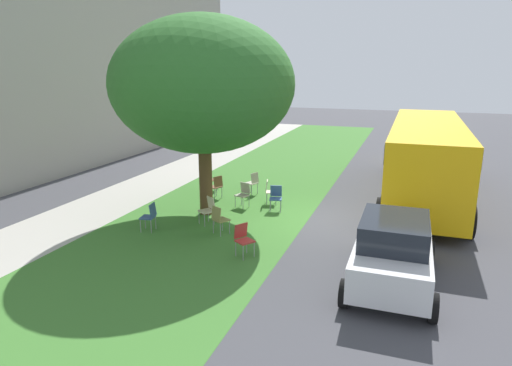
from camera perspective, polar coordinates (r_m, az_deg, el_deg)
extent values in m
plane|color=#424247|center=(14.81, 7.44, -4.76)|extent=(80.00, 80.00, 0.00)
cube|color=#3D752D|center=(15.73, -4.04, -3.49)|extent=(48.00, 6.00, 0.01)
cube|color=#ADA89E|center=(17.88, -17.11, -1.88)|extent=(48.00, 2.80, 0.01)
cylinder|color=brown|center=(15.08, -6.46, 1.40)|extent=(0.44, 0.44, 2.91)
ellipsoid|color=#2D6B28|center=(14.70, -6.79, 12.34)|extent=(5.90, 5.90, 4.36)
cube|color=brown|center=(18.19, -5.51, 0.42)|extent=(0.52, 0.50, 0.04)
cube|color=brown|center=(18.16, -6.09, 1.16)|extent=(0.41, 0.20, 0.40)
cylinder|color=gray|center=(18.05, -5.04, -0.43)|extent=(0.02, 0.02, 0.42)
cylinder|color=gray|center=(18.40, -4.89, -0.14)|extent=(0.02, 0.02, 0.42)
cylinder|color=gray|center=(18.10, -6.10, -0.42)|extent=(0.02, 0.02, 0.42)
cylinder|color=gray|center=(18.44, -5.94, -0.13)|extent=(0.02, 0.02, 0.42)
cube|color=brown|center=(17.12, -5.22, -0.48)|extent=(0.55, 0.54, 0.04)
cube|color=brown|center=(16.92, -4.85, 0.19)|extent=(0.40, 0.25, 0.40)
cylinder|color=gray|center=(17.42, -5.10, -0.99)|extent=(0.02, 0.02, 0.42)
cylinder|color=gray|center=(17.20, -6.02, -1.22)|extent=(0.02, 0.02, 0.42)
cylinder|color=gray|center=(17.16, -4.38, -1.21)|extent=(0.02, 0.02, 0.42)
cylinder|color=gray|center=(16.94, -5.30, -1.45)|extent=(0.02, 0.02, 0.42)
cube|color=#335184|center=(15.52, 2.53, -2.03)|extent=(0.49, 0.50, 0.04)
cube|color=#335184|center=(15.62, 2.58, -1.00)|extent=(0.18, 0.41, 0.40)
cylinder|color=gray|center=(15.44, 1.81, -3.01)|extent=(0.02, 0.02, 0.42)
cylinder|color=gray|center=(15.41, 3.14, -3.05)|extent=(0.02, 0.02, 0.42)
cylinder|color=gray|center=(15.76, 1.90, -2.63)|extent=(0.02, 0.02, 0.42)
cylinder|color=gray|center=(15.74, 3.21, -2.67)|extent=(0.02, 0.02, 0.42)
cube|color=olive|center=(13.46, -4.45, -4.71)|extent=(0.56, 0.56, 0.04)
cube|color=olive|center=(13.29, -5.10, -3.89)|extent=(0.27, 0.39, 0.40)
cylinder|color=gray|center=(13.50, -3.39, -5.66)|extent=(0.02, 0.02, 0.42)
cylinder|color=gray|center=(13.77, -4.31, -5.26)|extent=(0.02, 0.02, 0.42)
cylinder|color=gray|center=(13.31, -4.56, -5.99)|extent=(0.02, 0.02, 0.42)
cylinder|color=gray|center=(13.58, -5.47, -5.58)|extent=(0.02, 0.02, 0.42)
cube|color=beige|center=(14.30, -6.36, -3.58)|extent=(0.57, 0.57, 0.04)
cube|color=beige|center=(14.31, -5.76, -2.54)|extent=(0.30, 0.38, 0.40)
cylinder|color=gray|center=(14.45, -7.27, -4.38)|extent=(0.02, 0.02, 0.42)
cylinder|color=gray|center=(14.15, -6.57, -4.77)|extent=(0.02, 0.02, 0.42)
cylinder|color=gray|center=(14.60, -6.10, -4.13)|extent=(0.02, 0.02, 0.42)
cylinder|color=gray|center=(14.30, -5.38, -4.52)|extent=(0.02, 0.02, 0.42)
cube|color=#ADA393|center=(17.58, -0.60, -0.01)|extent=(0.53, 0.52, 0.04)
cube|color=#ADA393|center=(17.41, -0.15, 0.66)|extent=(0.40, 0.22, 0.40)
cylinder|color=gray|center=(17.88, -0.63, -0.52)|extent=(0.02, 0.02, 0.42)
cylinder|color=gray|center=(17.62, -1.40, -0.75)|extent=(0.02, 0.02, 0.42)
cylinder|color=gray|center=(17.67, 0.20, -0.71)|extent=(0.02, 0.02, 0.42)
cylinder|color=gray|center=(17.40, -0.56, -0.95)|extent=(0.02, 0.02, 0.42)
cube|color=#ADA393|center=(15.92, -1.78, -1.59)|extent=(0.51, 0.53, 0.04)
cube|color=#ADA393|center=(15.99, -1.38, -0.62)|extent=(0.21, 0.41, 0.40)
cylinder|color=gray|center=(15.98, -2.66, -2.40)|extent=(0.02, 0.02, 0.42)
cylinder|color=gray|center=(15.75, -1.68, -2.64)|extent=(0.02, 0.02, 0.42)
cylinder|color=gray|center=(16.22, -1.88, -2.12)|extent=(0.02, 0.02, 0.42)
cylinder|color=gray|center=(16.00, -0.89, -2.36)|extent=(0.02, 0.02, 0.42)
cube|color=beige|center=(16.34, 1.98, -1.16)|extent=(0.52, 0.51, 0.04)
cube|color=beige|center=(16.28, 1.36, -0.34)|extent=(0.41, 0.20, 0.40)
cylinder|color=gray|center=(16.23, 2.57, -2.12)|extent=(0.02, 0.02, 0.42)
cylinder|color=gray|center=(16.58, 2.57, -1.76)|extent=(0.02, 0.02, 0.42)
cylinder|color=gray|center=(16.23, 1.37, -2.11)|extent=(0.02, 0.02, 0.42)
cylinder|color=gray|center=(16.58, 1.40, -1.75)|extent=(0.02, 0.02, 0.42)
cube|color=#335184|center=(14.04, -13.65, -4.26)|extent=(0.48, 0.47, 0.04)
cube|color=#335184|center=(13.90, -13.03, -3.38)|extent=(0.41, 0.15, 0.40)
cylinder|color=gray|center=(14.34, -13.95, -4.86)|extent=(0.02, 0.02, 0.42)
cylinder|color=gray|center=(14.03, -14.52, -5.33)|extent=(0.02, 0.02, 0.42)
cylinder|color=gray|center=(14.21, -12.68, -4.96)|extent=(0.02, 0.02, 0.42)
cylinder|color=gray|center=(13.90, -13.23, -5.44)|extent=(0.02, 0.02, 0.42)
cube|color=#B7332D|center=(11.85, -1.43, -7.42)|extent=(0.57, 0.56, 0.04)
cube|color=#B7332D|center=(11.90, -1.95, -6.09)|extent=(0.38, 0.29, 0.40)
cylinder|color=gray|center=(11.72, -1.65, -8.91)|extent=(0.02, 0.02, 0.42)
cylinder|color=gray|center=(11.91, -0.23, -8.49)|extent=(0.02, 0.02, 0.42)
cylinder|color=gray|center=(11.97, -2.61, -8.39)|extent=(0.02, 0.02, 0.42)
cylinder|color=gray|center=(12.16, -1.20, -7.99)|extent=(0.02, 0.02, 0.42)
cube|color=silver|center=(10.84, 17.02, -8.91)|extent=(3.70, 1.64, 0.76)
cube|color=#1E232B|center=(10.46, 17.24, -5.96)|extent=(1.90, 1.44, 0.64)
cylinder|color=black|center=(12.32, 13.15, -7.64)|extent=(0.60, 0.18, 0.60)
cylinder|color=black|center=(12.29, 21.31, -8.35)|extent=(0.60, 0.18, 0.60)
cylinder|color=black|center=(9.79, 11.19, -13.63)|extent=(0.60, 0.18, 0.60)
cylinder|color=black|center=(9.76, 21.68, -14.56)|extent=(0.60, 0.18, 0.60)
cube|color=yellow|center=(18.05, 20.82, 3.28)|extent=(10.40, 2.44, 2.50)
cube|color=black|center=(18.12, 20.72, 2.20)|extent=(10.30, 2.46, 0.12)
cube|color=black|center=(17.91, 21.08, 6.10)|extent=(10.30, 2.46, 0.56)
cylinder|color=black|center=(22.20, 17.17, 2.54)|extent=(0.96, 0.28, 0.96)
cylinder|color=black|center=(22.26, 23.64, 1.99)|extent=(0.96, 0.28, 0.96)
cylinder|color=black|center=(14.46, 15.63, -3.68)|extent=(0.96, 0.28, 0.96)
cylinder|color=black|center=(14.55, 25.58, -4.50)|extent=(0.96, 0.28, 0.96)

